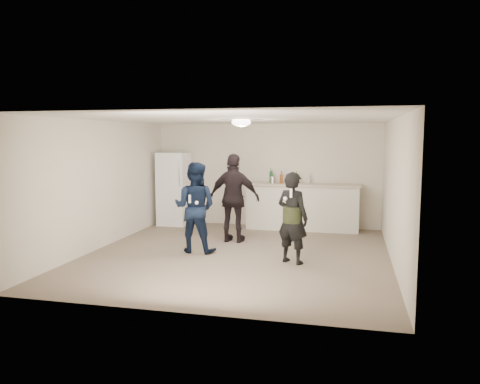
% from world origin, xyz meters
% --- Properties ---
extents(floor, '(6.00, 6.00, 0.00)m').
position_xyz_m(floor, '(0.00, 0.00, 0.00)').
color(floor, '#6B5B4C').
rests_on(floor, ground).
extents(ceiling, '(6.00, 6.00, 0.00)m').
position_xyz_m(ceiling, '(0.00, 0.00, 2.50)').
color(ceiling, silver).
rests_on(ceiling, wall_back).
extents(wall_back, '(6.00, 0.00, 6.00)m').
position_xyz_m(wall_back, '(0.00, 3.00, 1.25)').
color(wall_back, beige).
rests_on(wall_back, floor).
extents(wall_front, '(6.00, 0.00, 6.00)m').
position_xyz_m(wall_front, '(0.00, -3.00, 1.25)').
color(wall_front, beige).
rests_on(wall_front, floor).
extents(wall_left, '(0.00, 6.00, 6.00)m').
position_xyz_m(wall_left, '(-2.75, 0.00, 1.25)').
color(wall_left, beige).
rests_on(wall_left, floor).
extents(wall_right, '(0.00, 6.00, 6.00)m').
position_xyz_m(wall_right, '(2.75, 0.00, 1.25)').
color(wall_right, beige).
rests_on(wall_right, floor).
extents(counter, '(2.60, 0.56, 1.05)m').
position_xyz_m(counter, '(0.92, 2.67, 0.53)').
color(counter, beige).
rests_on(counter, floor).
extents(counter_top, '(2.68, 0.64, 0.04)m').
position_xyz_m(counter_top, '(0.92, 2.67, 1.07)').
color(counter_top, '#C0AD95').
rests_on(counter_top, counter).
extents(fridge, '(0.70, 0.70, 1.80)m').
position_xyz_m(fridge, '(-2.26, 2.60, 0.90)').
color(fridge, white).
rests_on(fridge, floor).
extents(fridge_handle, '(0.02, 0.02, 0.60)m').
position_xyz_m(fridge_handle, '(-1.98, 2.23, 1.30)').
color(fridge_handle, silver).
rests_on(fridge_handle, fridge).
extents(ceiling_dome, '(0.36, 0.36, 0.16)m').
position_xyz_m(ceiling_dome, '(0.00, 0.30, 2.45)').
color(ceiling_dome, white).
rests_on(ceiling_dome, ceiling).
extents(shaker, '(0.08, 0.08, 0.17)m').
position_xyz_m(shaker, '(0.23, 2.54, 1.18)').
color(shaker, silver).
rests_on(shaker, counter_top).
extents(man, '(0.85, 0.67, 1.71)m').
position_xyz_m(man, '(-0.84, 0.03, 0.85)').
color(man, '#0F203F').
rests_on(man, floor).
extents(woman, '(0.69, 0.59, 1.59)m').
position_xyz_m(woman, '(1.06, -0.35, 0.79)').
color(woman, black).
rests_on(woman, floor).
extents(camo_shorts, '(0.34, 0.34, 0.28)m').
position_xyz_m(camo_shorts, '(1.06, -0.35, 0.85)').
color(camo_shorts, '#2C391A').
rests_on(camo_shorts, woman).
extents(spectator, '(1.11, 0.54, 1.84)m').
position_xyz_m(spectator, '(-0.32, 1.02, 0.92)').
color(spectator, black).
rests_on(spectator, floor).
extents(remote_man, '(0.04, 0.04, 0.15)m').
position_xyz_m(remote_man, '(-0.84, -0.25, 1.05)').
color(remote_man, white).
rests_on(remote_man, man).
extents(nunchuk_man, '(0.07, 0.07, 0.07)m').
position_xyz_m(nunchuk_man, '(-0.72, -0.22, 0.98)').
color(nunchuk_man, white).
rests_on(nunchuk_man, man).
extents(remote_woman, '(0.04, 0.04, 0.15)m').
position_xyz_m(remote_woman, '(1.06, -0.60, 1.25)').
color(remote_woman, white).
rests_on(remote_woman, woman).
extents(nunchuk_woman, '(0.07, 0.07, 0.07)m').
position_xyz_m(nunchuk_woman, '(0.96, -0.57, 1.15)').
color(nunchuk_woman, white).
rests_on(nunchuk_woman, woman).
extents(bottle_cluster, '(0.98, 0.23, 0.26)m').
position_xyz_m(bottle_cluster, '(0.50, 2.74, 1.20)').
color(bottle_cluster, '#154B26').
rests_on(bottle_cluster, counter_top).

